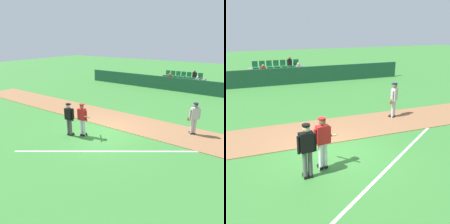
% 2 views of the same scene
% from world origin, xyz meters
% --- Properties ---
extents(ground_plane, '(80.00, 80.00, 0.00)m').
position_xyz_m(ground_plane, '(0.00, 0.00, 0.00)').
color(ground_plane, '#387A33').
extents(infield_dirt_path, '(28.00, 2.70, 0.03)m').
position_xyz_m(infield_dirt_path, '(0.00, 2.16, 0.01)').
color(infield_dirt_path, '#936642').
rests_on(infield_dirt_path, ground).
extents(foul_line_chalk, '(9.93, 6.90, 0.01)m').
position_xyz_m(foul_line_chalk, '(3.00, -0.50, 0.01)').
color(foul_line_chalk, white).
rests_on(foul_line_chalk, ground).
extents(dugout_fence, '(20.00, 0.16, 1.30)m').
position_xyz_m(dugout_fence, '(0.00, 11.88, 0.65)').
color(dugout_fence, '#19472D').
rests_on(dugout_fence, ground).
extents(stadium_bleachers, '(4.45, 2.10, 1.90)m').
position_xyz_m(stadium_bleachers, '(0.01, 13.33, 0.50)').
color(stadium_bleachers, slate).
rests_on(stadium_bleachers, ground).
extents(batter_red_jersey, '(0.72, 0.75, 1.76)m').
position_xyz_m(batter_red_jersey, '(-0.53, -0.84, 0.97)').
color(batter_red_jersey, silver).
rests_on(batter_red_jersey, ground).
extents(umpire_home_plate, '(0.59, 0.32, 1.76)m').
position_xyz_m(umpire_home_plate, '(-1.13, -1.19, 1.00)').
color(umpire_home_plate, '#4C4C4C').
rests_on(umpire_home_plate, ground).
extents(runner_grey_jersey, '(0.61, 0.47, 1.76)m').
position_xyz_m(runner_grey_jersey, '(4.17, 2.61, 0.96)').
color(runner_grey_jersey, '#B2B2B2').
rests_on(runner_grey_jersey, ground).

